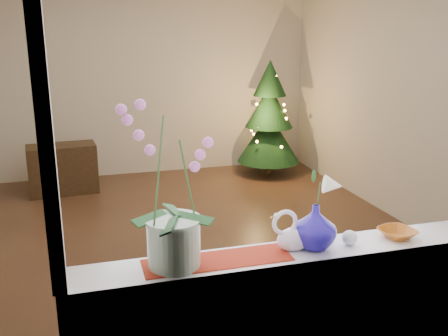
{
  "coord_description": "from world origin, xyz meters",
  "views": [
    {
      "loc": [
        -0.95,
        -4.43,
        1.96
      ],
      "look_at": [
        -0.07,
        -1.4,
        1.09
      ],
      "focal_mm": 40.0,
      "sensor_mm": 36.0,
      "label": 1
    }
  ],
  "objects_px": {
    "orchid_pot": "(172,186)",
    "amber_dish": "(397,234)",
    "swan": "(294,231)",
    "xmas_tree": "(269,118)",
    "paperweight": "(350,238)",
    "blue_vase": "(315,223)",
    "side_table": "(63,169)"
  },
  "relations": [
    {
      "from": "orchid_pot",
      "to": "amber_dish",
      "type": "relative_size",
      "value": 4.87
    },
    {
      "from": "orchid_pot",
      "to": "amber_dish",
      "type": "xyz_separation_m",
      "value": [
        1.17,
        -0.0,
        -0.36
      ]
    },
    {
      "from": "swan",
      "to": "xmas_tree",
      "type": "bearing_deg",
      "value": 88.61
    },
    {
      "from": "paperweight",
      "to": "amber_dish",
      "type": "xyz_separation_m",
      "value": [
        0.29,
        0.02,
        -0.02
      ]
    },
    {
      "from": "blue_vase",
      "to": "amber_dish",
      "type": "relative_size",
      "value": 1.63
    },
    {
      "from": "orchid_pot",
      "to": "swan",
      "type": "height_order",
      "value": "orchid_pot"
    },
    {
      "from": "orchid_pot",
      "to": "xmas_tree",
      "type": "distance_m",
      "value": 4.84
    },
    {
      "from": "swan",
      "to": "side_table",
      "type": "relative_size",
      "value": 0.29
    },
    {
      "from": "swan",
      "to": "orchid_pot",
      "type": "bearing_deg",
      "value": -160.67
    },
    {
      "from": "amber_dish",
      "to": "swan",
      "type": "bearing_deg",
      "value": 178.69
    },
    {
      "from": "blue_vase",
      "to": "xmas_tree",
      "type": "xyz_separation_m",
      "value": [
        1.43,
        4.31,
        -0.25
      ]
    },
    {
      "from": "orchid_pot",
      "to": "paperweight",
      "type": "height_order",
      "value": "orchid_pot"
    },
    {
      "from": "orchid_pot",
      "to": "paperweight",
      "type": "relative_size",
      "value": 9.92
    },
    {
      "from": "blue_vase",
      "to": "paperweight",
      "type": "xyz_separation_m",
      "value": [
        0.18,
        -0.02,
        -0.09
      ]
    },
    {
      "from": "amber_dish",
      "to": "side_table",
      "type": "xyz_separation_m",
      "value": [
        -1.8,
        4.22,
        -0.63
      ]
    },
    {
      "from": "orchid_pot",
      "to": "blue_vase",
      "type": "bearing_deg",
      "value": 0.42
    },
    {
      "from": "paperweight",
      "to": "side_table",
      "type": "distance_m",
      "value": 4.55
    },
    {
      "from": "blue_vase",
      "to": "side_table",
      "type": "relative_size",
      "value": 0.32
    },
    {
      "from": "paperweight",
      "to": "xmas_tree",
      "type": "xyz_separation_m",
      "value": [
        1.25,
        4.33,
        -0.16
      ]
    },
    {
      "from": "orchid_pot",
      "to": "blue_vase",
      "type": "xyz_separation_m",
      "value": [
        0.7,
        0.01,
        -0.25
      ]
    },
    {
      "from": "blue_vase",
      "to": "amber_dish",
      "type": "distance_m",
      "value": 0.48
    },
    {
      "from": "orchid_pot",
      "to": "blue_vase",
      "type": "height_order",
      "value": "orchid_pot"
    },
    {
      "from": "amber_dish",
      "to": "xmas_tree",
      "type": "xyz_separation_m",
      "value": [
        0.96,
        4.32,
        -0.15
      ]
    },
    {
      "from": "orchid_pot",
      "to": "swan",
      "type": "bearing_deg",
      "value": 1.02
    },
    {
      "from": "paperweight",
      "to": "side_table",
      "type": "bearing_deg",
      "value": 109.67
    },
    {
      "from": "swan",
      "to": "amber_dish",
      "type": "bearing_deg",
      "value": 17.01
    },
    {
      "from": "blue_vase",
      "to": "paperweight",
      "type": "relative_size",
      "value": 3.32
    },
    {
      "from": "paperweight",
      "to": "amber_dish",
      "type": "height_order",
      "value": "paperweight"
    },
    {
      "from": "blue_vase",
      "to": "xmas_tree",
      "type": "relative_size",
      "value": 0.16
    },
    {
      "from": "orchid_pot",
      "to": "xmas_tree",
      "type": "height_order",
      "value": "orchid_pot"
    },
    {
      "from": "side_table",
      "to": "paperweight",
      "type": "bearing_deg",
      "value": -75.44
    },
    {
      "from": "orchid_pot",
      "to": "swan",
      "type": "xyz_separation_m",
      "value": [
        0.6,
        0.01,
        -0.28
      ]
    }
  ]
}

